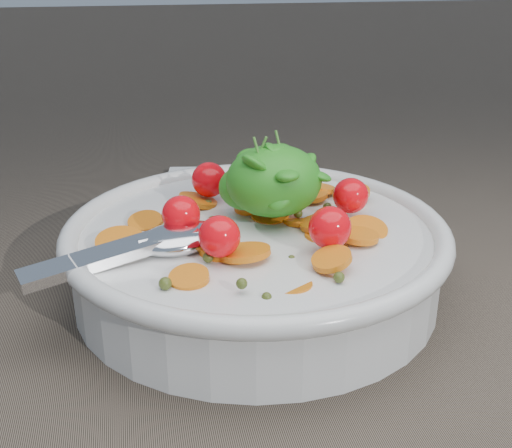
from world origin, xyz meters
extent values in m
plane|color=brown|center=(0.00, 0.00, 0.00)|extent=(6.00, 6.00, 0.00)
cylinder|color=silver|center=(0.00, 0.01, 0.03)|extent=(0.28, 0.28, 0.05)
torus|color=silver|center=(0.00, 0.01, 0.05)|extent=(0.30, 0.30, 0.02)
cylinder|color=silver|center=(0.00, 0.01, 0.00)|extent=(0.14, 0.14, 0.01)
cylinder|color=brown|center=(0.00, 0.01, 0.03)|extent=(0.26, 0.26, 0.04)
cylinder|color=orange|center=(-0.04, 0.08, 0.06)|extent=(0.05, 0.05, 0.02)
cylinder|color=orange|center=(0.04, -0.06, 0.06)|extent=(0.04, 0.04, 0.02)
cylinder|color=orange|center=(0.04, 0.02, 0.05)|extent=(0.04, 0.04, 0.01)
cylinder|color=orange|center=(0.08, -0.01, 0.06)|extent=(0.05, 0.05, 0.02)
cylinder|color=orange|center=(0.02, 0.04, 0.06)|extent=(0.03, 0.03, 0.01)
cylinder|color=orange|center=(0.10, 0.06, 0.06)|extent=(0.04, 0.04, 0.01)
cylinder|color=orange|center=(0.01, -0.08, 0.05)|extent=(0.04, 0.04, 0.01)
cylinder|color=orange|center=(-0.05, 0.01, 0.06)|extent=(0.04, 0.04, 0.01)
cylinder|color=orange|center=(-0.04, 0.01, 0.06)|extent=(0.04, 0.04, 0.01)
cylinder|color=orange|center=(0.02, 0.10, 0.05)|extent=(0.03, 0.03, 0.01)
cylinder|color=orange|center=(-0.10, 0.00, 0.06)|extent=(0.05, 0.05, 0.02)
cylinder|color=orange|center=(-0.08, 0.04, 0.06)|extent=(0.04, 0.04, 0.01)
cylinder|color=orange|center=(0.05, 0.00, 0.06)|extent=(0.04, 0.04, 0.01)
cylinder|color=orange|center=(0.05, -0.01, 0.05)|extent=(0.04, 0.04, 0.01)
cylinder|color=orange|center=(-0.02, -0.03, 0.06)|extent=(0.05, 0.05, 0.01)
cylinder|color=orange|center=(0.03, 0.08, 0.06)|extent=(0.04, 0.04, 0.01)
cylinder|color=orange|center=(0.01, 0.05, 0.06)|extent=(0.04, 0.04, 0.01)
cylinder|color=orange|center=(-0.06, -0.06, 0.06)|extent=(0.03, 0.03, 0.01)
cylinder|color=orange|center=(0.06, 0.07, 0.06)|extent=(0.04, 0.04, 0.01)
cylinder|color=orange|center=(0.05, 0.08, 0.05)|extent=(0.05, 0.05, 0.01)
cylinder|color=orange|center=(-0.03, -0.02, 0.06)|extent=(0.05, 0.05, 0.01)
cylinder|color=orange|center=(0.07, -0.02, 0.06)|extent=(0.04, 0.04, 0.01)
cylinder|color=orange|center=(0.07, 0.08, 0.06)|extent=(0.04, 0.04, 0.01)
cylinder|color=orange|center=(0.01, 0.07, 0.05)|extent=(0.04, 0.04, 0.01)
sphere|color=#3F4A18|center=(0.07, 0.04, 0.06)|extent=(0.01, 0.01, 0.01)
sphere|color=#3F4A18|center=(-0.06, 0.03, 0.06)|extent=(0.01, 0.01, 0.01)
sphere|color=#3F4A18|center=(0.06, 0.08, 0.06)|extent=(0.01, 0.01, 0.01)
sphere|color=#3F4A18|center=(-0.05, 0.06, 0.06)|extent=(0.01, 0.01, 0.01)
sphere|color=#3F4A18|center=(0.02, -0.04, 0.05)|extent=(0.01, 0.01, 0.01)
sphere|color=#3F4A18|center=(0.05, 0.09, 0.06)|extent=(0.01, 0.01, 0.01)
sphere|color=#3F4A18|center=(0.02, 0.05, 0.06)|extent=(0.01, 0.01, 0.01)
sphere|color=#3F4A18|center=(0.00, 0.13, 0.06)|extent=(0.01, 0.01, 0.01)
sphere|color=#3F4A18|center=(-0.04, -0.04, 0.06)|extent=(0.01, 0.01, 0.01)
sphere|color=#3F4A18|center=(0.04, 0.03, 0.06)|extent=(0.01, 0.01, 0.01)
sphere|color=#3F4A18|center=(0.04, 0.09, 0.06)|extent=(0.01, 0.01, 0.01)
sphere|color=#3F4A18|center=(-0.01, -0.09, 0.05)|extent=(0.01, 0.01, 0.01)
sphere|color=#3F4A18|center=(-0.03, 0.04, 0.05)|extent=(0.01, 0.01, 0.01)
sphere|color=#3F4A18|center=(0.04, -0.08, 0.06)|extent=(0.01, 0.01, 0.01)
sphere|color=#3F4A18|center=(-0.03, -0.08, 0.06)|extent=(0.01, 0.01, 0.01)
sphere|color=#3F4A18|center=(0.05, 0.01, 0.06)|extent=(0.01, 0.01, 0.01)
sphere|color=#3F4A18|center=(-0.07, -0.07, 0.06)|extent=(0.01, 0.01, 0.01)
sphere|color=#3F4A18|center=(0.10, -0.01, 0.05)|extent=(0.01, 0.01, 0.01)
sphere|color=#3F4A18|center=(-0.03, 0.07, 0.06)|extent=(0.01, 0.01, 0.01)
sphere|color=#3F4A18|center=(-0.02, 0.11, 0.06)|extent=(0.01, 0.01, 0.01)
sphere|color=red|center=(0.08, 0.02, 0.07)|extent=(0.03, 0.03, 0.03)
sphere|color=red|center=(0.03, 0.07, 0.08)|extent=(0.03, 0.03, 0.03)
sphere|color=red|center=(-0.03, 0.08, 0.07)|extent=(0.03, 0.03, 0.03)
sphere|color=red|center=(-0.06, 0.01, 0.07)|extent=(0.03, 0.03, 0.03)
sphere|color=red|center=(-0.03, -0.04, 0.07)|extent=(0.03, 0.03, 0.03)
sphere|color=red|center=(0.04, -0.04, 0.07)|extent=(0.03, 0.03, 0.03)
ellipsoid|color=#2C8C1F|center=(0.02, 0.02, 0.09)|extent=(0.08, 0.07, 0.06)
ellipsoid|color=#2C8C1F|center=(0.00, 0.04, 0.08)|extent=(0.04, 0.04, 0.03)
ellipsoid|color=#2C8C1F|center=(0.03, 0.02, 0.09)|extent=(0.03, 0.03, 0.02)
ellipsoid|color=#2C8C1F|center=(0.05, 0.02, 0.09)|extent=(0.02, 0.02, 0.01)
ellipsoid|color=#2C8C1F|center=(0.01, 0.04, 0.09)|extent=(0.04, 0.04, 0.03)
ellipsoid|color=#2C8C1F|center=(0.00, 0.06, 0.10)|extent=(0.03, 0.03, 0.02)
ellipsoid|color=#2C8C1F|center=(0.01, 0.03, 0.11)|extent=(0.03, 0.04, 0.02)
ellipsoid|color=#2C8C1F|center=(0.01, 0.02, 0.09)|extent=(0.03, 0.03, 0.02)
ellipsoid|color=#2C8C1F|center=(0.02, 0.02, 0.11)|extent=(0.03, 0.03, 0.02)
ellipsoid|color=#2C8C1F|center=(0.01, 0.02, 0.11)|extent=(0.03, 0.03, 0.01)
ellipsoid|color=#2C8C1F|center=(0.04, 0.03, 0.10)|extent=(0.03, 0.03, 0.03)
ellipsoid|color=#2C8C1F|center=(0.01, 0.03, 0.10)|extent=(0.04, 0.04, 0.02)
ellipsoid|color=#2C8C1F|center=(0.03, 0.03, 0.09)|extent=(0.03, 0.04, 0.02)
ellipsoid|color=#2C8C1F|center=(0.01, 0.02, 0.11)|extent=(0.03, 0.03, 0.02)
ellipsoid|color=#2C8C1F|center=(0.02, 0.00, 0.10)|extent=(0.02, 0.03, 0.01)
ellipsoid|color=#2C8C1F|center=(0.00, 0.04, 0.09)|extent=(0.03, 0.02, 0.02)
ellipsoid|color=#2C8C1F|center=(0.02, 0.00, 0.09)|extent=(0.03, 0.03, 0.03)
ellipsoid|color=#2C8C1F|center=(0.02, 0.03, 0.10)|extent=(0.02, 0.02, 0.02)
ellipsoid|color=#2C8C1F|center=(0.04, 0.03, 0.10)|extent=(0.03, 0.03, 0.01)
ellipsoid|color=#2C8C1F|center=(0.03, 0.04, 0.11)|extent=(0.03, 0.03, 0.02)
ellipsoid|color=#2C8C1F|center=(0.02, 0.02, 0.11)|extent=(0.02, 0.02, 0.02)
ellipsoid|color=#2C8C1F|center=(0.00, 0.01, 0.11)|extent=(0.03, 0.03, 0.03)
cylinder|color=#4C8C33|center=(0.03, 0.03, 0.10)|extent=(0.01, 0.01, 0.05)
cylinder|color=#4C8C33|center=(0.01, 0.02, 0.10)|extent=(0.01, 0.01, 0.05)
cylinder|color=#4C8C33|center=(0.00, 0.03, 0.10)|extent=(0.02, 0.01, 0.05)
ellipsoid|color=silver|center=(-0.06, -0.01, 0.06)|extent=(0.08, 0.06, 0.02)
cube|color=silver|center=(-0.11, -0.02, 0.06)|extent=(0.13, 0.06, 0.02)
cylinder|color=silver|center=(-0.08, -0.01, 0.06)|extent=(0.03, 0.02, 0.01)
cube|color=white|center=(0.03, 0.24, 0.00)|extent=(0.21, 0.19, 0.01)
camera|label=1|loc=(-0.09, -0.43, 0.25)|focal=45.00mm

